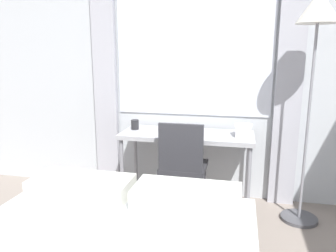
{
  "coord_description": "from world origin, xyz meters",
  "views": [
    {
      "loc": [
        0.66,
        -0.01,
        1.46
      ],
      "look_at": [
        0.09,
        2.54,
        0.88
      ],
      "focal_mm": 35.0,
      "sensor_mm": 36.0,
      "label": 1
    }
  ],
  "objects_px": {
    "desk_chair": "(183,163)",
    "standing_lamp": "(317,32)",
    "telephone": "(243,130)",
    "desk": "(187,140)",
    "book": "(189,133)",
    "mug": "(135,125)"
  },
  "relations": [
    {
      "from": "mug",
      "to": "telephone",
      "type": "bearing_deg",
      "value": -2.14
    },
    {
      "from": "desk_chair",
      "to": "telephone",
      "type": "distance_m",
      "value": 0.62
    },
    {
      "from": "desk_chair",
      "to": "standing_lamp",
      "type": "relative_size",
      "value": 0.46
    },
    {
      "from": "standing_lamp",
      "to": "book",
      "type": "distance_m",
      "value": 1.34
    },
    {
      "from": "standing_lamp",
      "to": "telephone",
      "type": "bearing_deg",
      "value": 171.32
    },
    {
      "from": "desk_chair",
      "to": "desk",
      "type": "bearing_deg",
      "value": 91.22
    },
    {
      "from": "desk",
      "to": "book",
      "type": "distance_m",
      "value": 0.1
    },
    {
      "from": "standing_lamp",
      "to": "desk",
      "type": "bearing_deg",
      "value": 175.66
    },
    {
      "from": "desk_chair",
      "to": "standing_lamp",
      "type": "distance_m",
      "value": 1.52
    },
    {
      "from": "telephone",
      "to": "mug",
      "type": "relative_size",
      "value": 1.76
    },
    {
      "from": "mug",
      "to": "standing_lamp",
      "type": "bearing_deg",
      "value": -4.35
    },
    {
      "from": "desk_chair",
      "to": "book",
      "type": "relative_size",
      "value": 3.71
    },
    {
      "from": "desk",
      "to": "standing_lamp",
      "type": "xyz_separation_m",
      "value": [
        1.04,
        -0.08,
        0.96
      ]
    },
    {
      "from": "desk",
      "to": "desk_chair",
      "type": "xyz_separation_m",
      "value": [
        0.01,
        -0.24,
        -0.15
      ]
    },
    {
      "from": "desk",
      "to": "book",
      "type": "relative_size",
      "value": 5.16
    },
    {
      "from": "desk_chair",
      "to": "book",
      "type": "height_order",
      "value": "desk_chair"
    },
    {
      "from": "book",
      "to": "desk_chair",
      "type": "bearing_deg",
      "value": -96.93
    },
    {
      "from": "telephone",
      "to": "mug",
      "type": "xyz_separation_m",
      "value": [
        -1.04,
        0.04,
        -0.0
      ]
    },
    {
      "from": "telephone",
      "to": "mug",
      "type": "bearing_deg",
      "value": 177.86
    },
    {
      "from": "standing_lamp",
      "to": "book",
      "type": "height_order",
      "value": "standing_lamp"
    },
    {
      "from": "telephone",
      "to": "desk_chair",
      "type": "bearing_deg",
      "value": -154.89
    },
    {
      "from": "standing_lamp",
      "to": "mug",
      "type": "height_order",
      "value": "standing_lamp"
    }
  ]
}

